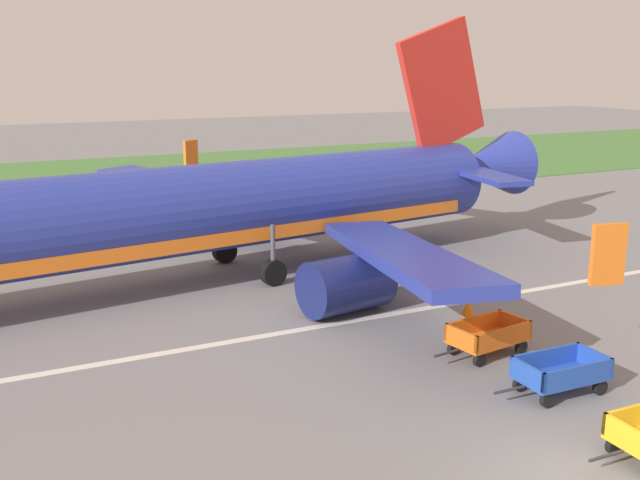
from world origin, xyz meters
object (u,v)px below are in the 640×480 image
baggage_cart_third_in_row (561,373)px  baggage_cart_fourth_in_row (488,336)px  airplane (216,209)px  traffic_cone_near_plane (468,307)px

baggage_cart_third_in_row → baggage_cart_fourth_in_row: size_ratio=0.99×
baggage_cart_third_in_row → baggage_cart_fourth_in_row: 3.18m
airplane → baggage_cart_third_in_row: bearing=-71.7°
baggage_cart_third_in_row → traffic_cone_near_plane: (1.69, 6.38, -0.27)m
airplane → baggage_cart_third_in_row: 16.09m
baggage_cart_third_in_row → baggage_cart_fourth_in_row: (-0.00, 3.18, 0.00)m
baggage_cart_fourth_in_row → traffic_cone_near_plane: size_ratio=5.36×
traffic_cone_near_plane → baggage_cart_fourth_in_row: bearing=-117.9°
airplane → baggage_cart_third_in_row: size_ratio=10.55×
airplane → baggage_cart_fourth_in_row: (4.99, -11.92, -2.45)m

